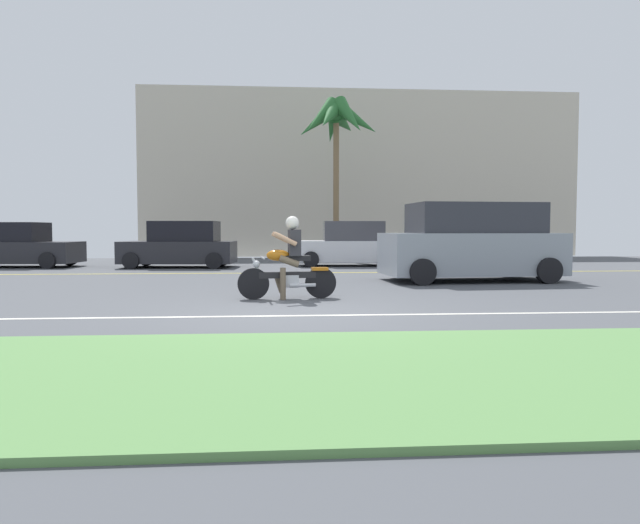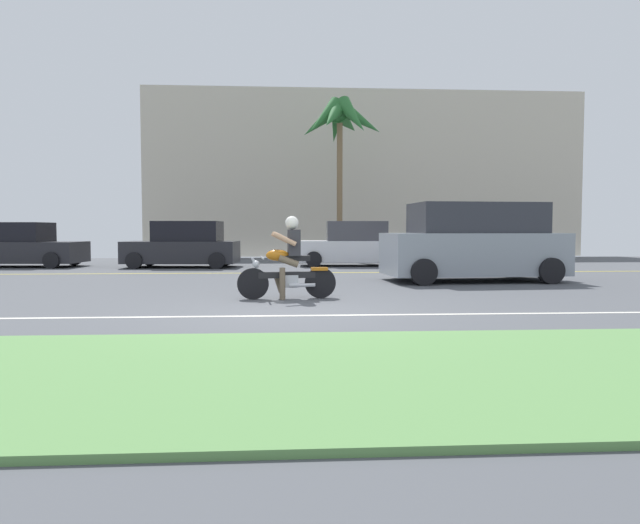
{
  "view_description": "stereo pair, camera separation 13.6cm",
  "coord_description": "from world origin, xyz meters",
  "px_view_note": "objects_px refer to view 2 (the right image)",
  "views": [
    {
      "loc": [
        -0.35,
        -9.28,
        1.33
      ],
      "look_at": [
        0.54,
        2.5,
        0.66
      ],
      "focal_mm": 32.6,
      "sensor_mm": 36.0,
      "label": 1
    },
    {
      "loc": [
        -0.21,
        -9.29,
        1.33
      ],
      "look_at": [
        0.54,
        2.5,
        0.66
      ],
      "focal_mm": 32.6,
      "sensor_mm": 36.0,
      "label": 2
    }
  ],
  "objects_px": {
    "parked_car_0": "(16,246)",
    "motorcyclist": "(288,264)",
    "parked_car_3": "(478,244)",
    "palm_tree_0": "(339,123)",
    "parked_car_1": "(184,246)",
    "parked_car_2": "(352,245)",
    "suv_nearby": "(474,243)"
  },
  "relations": [
    {
      "from": "parked_car_0",
      "to": "motorcyclist",
      "type": "bearing_deg",
      "value": -46.73
    },
    {
      "from": "parked_car_3",
      "to": "palm_tree_0",
      "type": "bearing_deg",
      "value": 152.0
    },
    {
      "from": "parked_car_0",
      "to": "parked_car_1",
      "type": "height_order",
      "value": "parked_car_1"
    },
    {
      "from": "parked_car_1",
      "to": "parked_car_3",
      "type": "xyz_separation_m",
      "value": [
        11.03,
        1.53,
        0.02
      ]
    },
    {
      "from": "parked_car_1",
      "to": "parked_car_2",
      "type": "distance_m",
      "value": 6.0
    },
    {
      "from": "suv_nearby",
      "to": "parked_car_2",
      "type": "height_order",
      "value": "suv_nearby"
    },
    {
      "from": "parked_car_2",
      "to": "palm_tree_0",
      "type": "relative_size",
      "value": 0.54
    },
    {
      "from": "parked_car_0",
      "to": "suv_nearby",
      "type": "bearing_deg",
      "value": -24.72
    },
    {
      "from": "suv_nearby",
      "to": "parked_car_2",
      "type": "relative_size",
      "value": 1.25
    },
    {
      "from": "motorcyclist",
      "to": "suv_nearby",
      "type": "relative_size",
      "value": 0.4
    },
    {
      "from": "suv_nearby",
      "to": "palm_tree_0",
      "type": "xyz_separation_m",
      "value": [
        -2.48,
        10.25,
        4.87
      ]
    },
    {
      "from": "motorcyclist",
      "to": "parked_car_2",
      "type": "height_order",
      "value": "parked_car_2"
    },
    {
      "from": "motorcyclist",
      "to": "parked_car_3",
      "type": "xyz_separation_m",
      "value": [
        7.47,
        11.03,
        0.1
      ]
    },
    {
      "from": "motorcyclist",
      "to": "parked_car_0",
      "type": "bearing_deg",
      "value": 133.27
    },
    {
      "from": "parked_car_3",
      "to": "palm_tree_0",
      "type": "height_order",
      "value": "palm_tree_0"
    },
    {
      "from": "palm_tree_0",
      "to": "motorcyclist",
      "type": "bearing_deg",
      "value": -99.58
    },
    {
      "from": "motorcyclist",
      "to": "parked_car_3",
      "type": "distance_m",
      "value": 13.32
    },
    {
      "from": "motorcyclist",
      "to": "parked_car_1",
      "type": "xyz_separation_m",
      "value": [
        -3.56,
        9.51,
        0.08
      ]
    },
    {
      "from": "parked_car_1",
      "to": "parked_car_3",
      "type": "height_order",
      "value": "parked_car_3"
    },
    {
      "from": "parked_car_1",
      "to": "parked_car_0",
      "type": "bearing_deg",
      "value": 174.18
    },
    {
      "from": "motorcyclist",
      "to": "parked_car_0",
      "type": "xyz_separation_m",
      "value": [
        -9.52,
        10.11,
        0.07
      ]
    },
    {
      "from": "parked_car_0",
      "to": "parked_car_2",
      "type": "bearing_deg",
      "value": -0.95
    },
    {
      "from": "parked_car_3",
      "to": "palm_tree_0",
      "type": "relative_size",
      "value": 0.58
    },
    {
      "from": "parked_car_1",
      "to": "palm_tree_0",
      "type": "distance_m",
      "value": 8.87
    },
    {
      "from": "suv_nearby",
      "to": "parked_car_1",
      "type": "relative_size",
      "value": 1.18
    },
    {
      "from": "parked_car_1",
      "to": "parked_car_3",
      "type": "relative_size",
      "value": 0.99
    },
    {
      "from": "parked_car_0",
      "to": "parked_car_2",
      "type": "height_order",
      "value": "parked_car_2"
    },
    {
      "from": "suv_nearby",
      "to": "palm_tree_0",
      "type": "distance_m",
      "value": 11.61
    },
    {
      "from": "motorcyclist",
      "to": "parked_car_3",
      "type": "bearing_deg",
      "value": 55.91
    },
    {
      "from": "parked_car_1",
      "to": "palm_tree_0",
      "type": "xyz_separation_m",
      "value": [
        5.88,
        4.26,
        5.09
      ]
    },
    {
      "from": "parked_car_0",
      "to": "parked_car_3",
      "type": "xyz_separation_m",
      "value": [
        16.99,
        0.92,
        0.03
      ]
    },
    {
      "from": "parked_car_3",
      "to": "palm_tree_0",
      "type": "distance_m",
      "value": 7.72
    }
  ]
}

